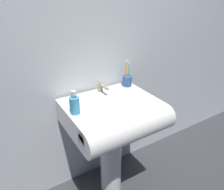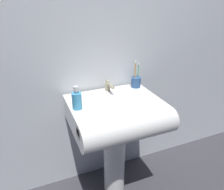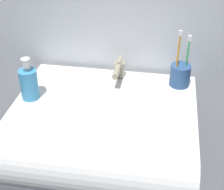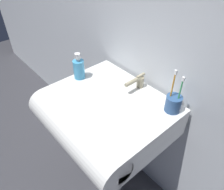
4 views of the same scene
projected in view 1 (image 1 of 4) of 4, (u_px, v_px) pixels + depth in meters
The scene contains 7 objects.
ground_plane at pixel (111, 186), 1.89m from camera, with size 6.00×6.00×0.00m, color #38383D.
wall_back at pixel (90, 41), 1.56m from camera, with size 5.00×0.05×2.40m, color silver.
sink_pedestal at pixel (111, 157), 1.74m from camera, with size 0.17×0.17×0.67m, color white.
sink_basin at pixel (115, 116), 1.50m from camera, with size 0.63×0.56×0.17m.
faucet at pixel (101, 87), 1.63m from camera, with size 0.04×0.14×0.08m.
toothbrush_cup at pixel (127, 80), 1.74m from camera, with size 0.08×0.08×0.22m.
soap_bottle at pixel (75, 105), 1.35m from camera, with size 0.06×0.06×0.16m.
Camera 1 is at (-0.69, -1.14, 1.56)m, focal length 35.00 mm.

